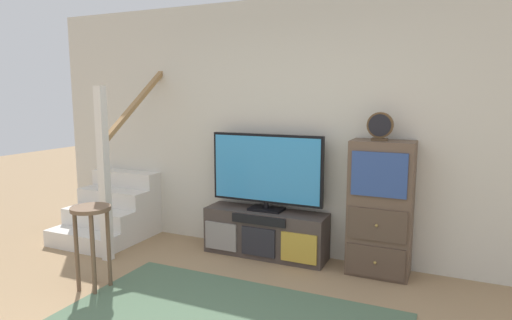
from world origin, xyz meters
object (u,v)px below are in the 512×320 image
(media_console, at_px, (265,233))
(side_cabinet, at_px, (380,209))
(bar_stool_near, at_px, (92,229))
(television, at_px, (266,170))
(desk_clock, at_px, (380,126))

(media_console, bearing_deg, side_cabinet, 0.49)
(side_cabinet, height_order, bar_stool_near, side_cabinet)
(media_console, bearing_deg, television, 90.00)
(bar_stool_near, bearing_deg, desk_clock, 31.91)
(side_cabinet, relative_size, bar_stool_near, 1.72)
(side_cabinet, bearing_deg, media_console, -179.51)
(media_console, xyz_separation_m, side_cabinet, (1.18, 0.01, 0.40))
(television, height_order, desk_clock, desk_clock)
(media_console, relative_size, desk_clock, 5.03)
(media_console, height_order, desk_clock, desk_clock)
(television, xyz_separation_m, desk_clock, (1.15, -0.03, 0.50))
(media_console, height_order, bar_stool_near, bar_stool_near)
(television, relative_size, bar_stool_near, 1.64)
(media_console, relative_size, bar_stool_near, 1.76)
(side_cabinet, bearing_deg, desk_clock, -155.03)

